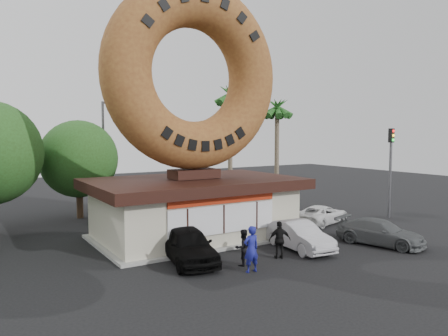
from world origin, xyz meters
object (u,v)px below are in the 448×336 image
at_px(person_center, 243,247).
at_px(car_white, 322,214).
at_px(donut_shop, 194,206).
at_px(traffic_signal, 391,161).
at_px(person_right, 280,240).
at_px(person_left, 251,249).
at_px(car_black, 188,245).
at_px(car_silver, 299,236).
at_px(street_lamp, 106,151).
at_px(giant_donut, 193,75).
at_px(car_grey, 380,232).

distance_m(person_center, car_white, 10.36).
relative_size(donut_shop, traffic_signal, 1.84).
bearing_deg(traffic_signal, person_right, -163.77).
bearing_deg(traffic_signal, car_white, 169.59).
height_order(person_left, car_black, person_left).
height_order(donut_shop, car_black, donut_shop).
bearing_deg(car_silver, street_lamp, 114.27).
distance_m(person_right, car_silver, 1.95).
bearing_deg(person_right, giant_donut, -51.99).
xyz_separation_m(donut_shop, car_black, (-2.40, -3.92, -0.98)).
distance_m(person_left, car_black, 3.08).
distance_m(person_right, car_grey, 6.06).
bearing_deg(car_black, person_left, -48.47).
bearing_deg(person_left, giant_donut, -96.24).
bearing_deg(giant_donut, traffic_signal, -8.17).
distance_m(donut_shop, car_grey, 9.91).
xyz_separation_m(person_left, car_silver, (4.07, 1.62, -0.28)).
bearing_deg(car_black, car_white, 25.48).
bearing_deg(car_grey, person_right, 154.83).
distance_m(street_lamp, car_silver, 16.25).
bearing_deg(traffic_signal, car_silver, -164.69).
distance_m(giant_donut, person_left, 10.31).
xyz_separation_m(person_left, car_white, (9.48, 5.55, -0.40)).
bearing_deg(giant_donut, car_white, -6.77).
bearing_deg(giant_donut, car_grey, -41.05).
height_order(giant_donut, person_right, giant_donut).
relative_size(giant_donut, car_grey, 2.27).
bearing_deg(car_white, donut_shop, 67.77).
distance_m(street_lamp, traffic_signal, 19.90).
relative_size(car_black, car_white, 1.10).
height_order(giant_donut, car_white, giant_donut).
relative_size(traffic_signal, person_center, 3.79).
bearing_deg(donut_shop, giant_donut, 90.00).
bearing_deg(street_lamp, traffic_signal, -37.14).
xyz_separation_m(person_right, car_silver, (1.81, 0.71, -0.18)).
bearing_deg(person_left, car_grey, -178.41).
bearing_deg(person_left, traffic_signal, -161.98).
height_order(giant_donut, person_center, giant_donut).
height_order(person_center, car_white, person_center).
relative_size(giant_donut, street_lamp, 1.27).
xyz_separation_m(person_center, car_silver, (3.85, 0.70, -0.11)).
bearing_deg(car_white, giant_donut, 67.67).
bearing_deg(car_black, donut_shop, 69.31).
height_order(giant_donut, person_left, giant_donut).
xyz_separation_m(person_center, car_black, (-1.79, 1.72, -0.02)).
distance_m(person_left, person_center, 0.97).
distance_m(giant_donut, street_lamp, 11.08).
distance_m(person_center, car_silver, 3.92).
height_order(person_center, car_black, person_center).
distance_m(giant_donut, traffic_signal, 15.01).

